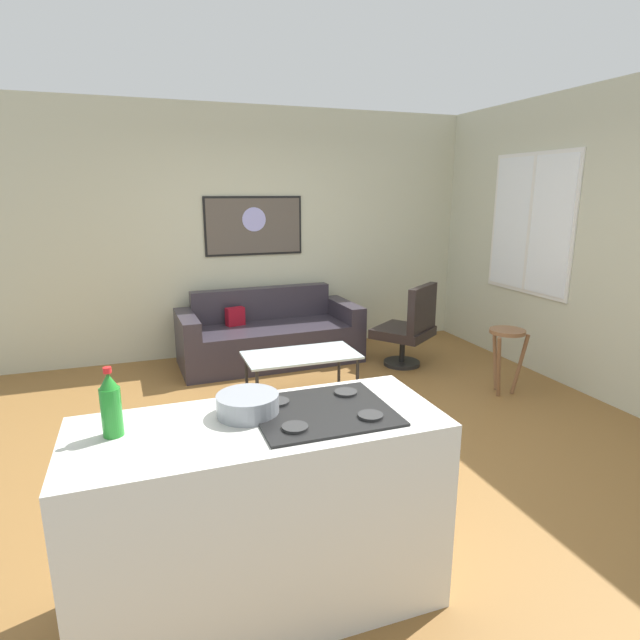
{
  "coord_description": "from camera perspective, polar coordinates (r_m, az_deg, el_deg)",
  "views": [
    {
      "loc": [
        -1.31,
        -3.51,
        1.87
      ],
      "look_at": [
        0.25,
        0.9,
        0.7
      ],
      "focal_mm": 28.92,
      "sensor_mm": 36.0,
      "label": 1
    }
  ],
  "objects": [
    {
      "name": "ground",
      "position": [
        4.2,
        0.88,
        -12.72
      ],
      "size": [
        6.4,
        6.4,
        0.04
      ],
      "primitive_type": "cube",
      "color": "brown"
    },
    {
      "name": "back_wall",
      "position": [
        6.1,
        -7.13,
        9.51
      ],
      "size": [
        6.4,
        0.05,
        2.8
      ],
      "primitive_type": "cube",
      "color": "beige",
      "rests_on": "ground"
    },
    {
      "name": "right_wall",
      "position": [
        5.5,
        26.57,
        7.67
      ],
      "size": [
        0.05,
        6.4,
        2.8
      ],
      "primitive_type": "cube",
      "color": "beige",
      "rests_on": "ground"
    },
    {
      "name": "couch",
      "position": [
        5.81,
        -5.63,
        -1.9
      ],
      "size": [
        2.01,
        0.91,
        0.79
      ],
      "color": "#2F2933",
      "rests_on": "ground"
    },
    {
      "name": "coffee_table",
      "position": [
        4.73,
        -2.11,
        -4.18
      ],
      "size": [
        1.03,
        0.54,
        0.43
      ],
      "color": "silver",
      "rests_on": "ground"
    },
    {
      "name": "armchair",
      "position": [
        5.66,
        9.89,
        -0.81
      ],
      "size": [
        0.79,
        0.78,
        0.91
      ],
      "color": "black",
      "rests_on": "ground"
    },
    {
      "name": "bar_stool",
      "position": [
        5.11,
        19.92,
        -2.5
      ],
      "size": [
        0.37,
        0.37,
        0.63
      ],
      "color": "brown",
      "rests_on": "ground"
    },
    {
      "name": "kitchen_counter",
      "position": [
        2.49,
        -6.37,
        -20.61
      ],
      "size": [
        1.59,
        0.65,
        0.94
      ],
      "color": "silver",
      "rests_on": "ground"
    },
    {
      "name": "soda_bottle",
      "position": [
        2.23,
        -22.14,
        -8.72
      ],
      "size": [
        0.08,
        0.08,
        0.29
      ],
      "color": "#258A2A",
      "rests_on": "kitchen_counter"
    },
    {
      "name": "mixing_bowl",
      "position": [
        2.31,
        -8.0,
        -9.28
      ],
      "size": [
        0.28,
        0.28,
        0.09
      ],
      "color": "gray",
      "rests_on": "kitchen_counter"
    },
    {
      "name": "wall_painting",
      "position": [
        6.04,
        -7.33,
        10.3
      ],
      "size": [
        1.13,
        0.03,
        0.67
      ],
      "color": "black"
    },
    {
      "name": "window",
      "position": [
        5.9,
        22.25,
        9.78
      ],
      "size": [
        0.03,
        1.2,
        1.45
      ],
      "color": "silver"
    }
  ]
}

